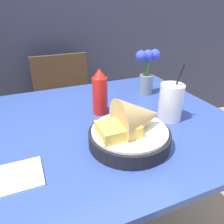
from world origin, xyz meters
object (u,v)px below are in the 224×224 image
(ketchup_bottle, at_px, (100,92))
(chair_far_window, at_px, (66,103))
(flower_vase, at_px, (147,70))
(food_basket, at_px, (133,128))
(drink_cup, at_px, (171,103))

(ketchup_bottle, bearing_deg, chair_far_window, 91.12)
(flower_vase, bearing_deg, ketchup_bottle, -157.96)
(food_basket, xyz_separation_m, ketchup_bottle, (-0.02, 0.24, 0.03))
(ketchup_bottle, height_order, drink_cup, drink_cup)
(chair_far_window, relative_size, drink_cup, 3.78)
(chair_far_window, height_order, flower_vase, flower_vase)
(chair_far_window, height_order, food_basket, food_basket)
(drink_cup, xyz_separation_m, flower_vase, (0.05, 0.26, 0.05))
(food_basket, distance_m, ketchup_bottle, 0.24)
(drink_cup, relative_size, flower_vase, 1.05)
(food_basket, bearing_deg, chair_far_window, 92.07)
(chair_far_window, xyz_separation_m, drink_cup, (0.24, -0.87, 0.33))
(ketchup_bottle, relative_size, drink_cup, 0.83)
(chair_far_window, distance_m, drink_cup, 0.96)
(food_basket, height_order, drink_cup, drink_cup)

